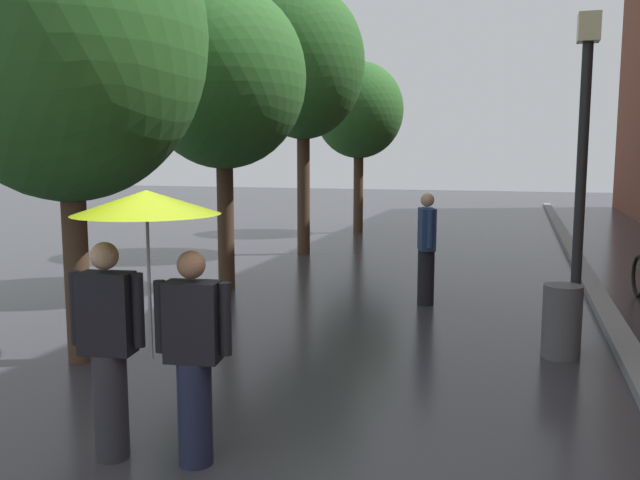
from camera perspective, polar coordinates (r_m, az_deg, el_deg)
The scene contains 9 objects.
kerb_strip at distance 14.08m, azimuth 22.01°, elevation -2.37°, with size 0.30×36.00×0.12m, color slate.
street_tree_0 at distance 7.77m, azimuth -21.45°, elevation 16.36°, with size 3.03×3.03×5.40m.
street_tree_1 at distance 11.41m, azimuth -8.50°, elevation 13.84°, with size 2.81×2.81×5.17m.
street_tree_2 at distance 15.37m, azimuth -1.49°, elevation 15.16°, with size 2.82×2.82×6.14m.
street_tree_3 at distance 19.56m, azimuth 3.43°, elevation 11.22°, with size 2.62×2.62×5.05m.
couple_under_umbrella at distance 5.01m, azimuth -14.81°, elevation -3.89°, with size 1.25×1.09×2.08m.
street_lamp_post at distance 8.18m, azimuth 22.01°, elevation 6.82°, with size 0.24×0.24×3.92m.
litter_bin at distance 8.06m, azimuth 20.43°, elevation -6.70°, with size 0.44×0.44×0.85m, color #4C4C51.
pedestrian_walking_midground at distance 10.22m, azimuth 9.32°, elevation -0.71°, with size 0.33×0.56×1.75m.
Camera 1 is at (1.90, -3.83, 2.33)m, focal length 36.50 mm.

